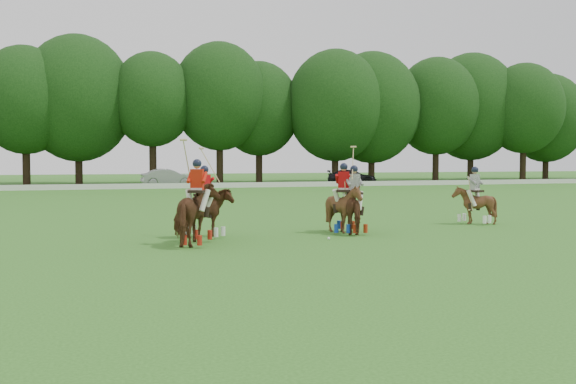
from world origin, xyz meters
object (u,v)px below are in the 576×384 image
object	(u,v)px
car_mid	(168,177)
polo_red_b	(205,212)
polo_red_a	(197,213)
polo_ball	(329,238)
polo_stripe_a	(354,209)
car_right	(352,177)
polo_red_c	(344,208)
polo_stripe_b	(474,204)

from	to	relation	value
car_mid	polo_red_b	distance (m)	38.50
car_mid	polo_red_a	distance (m)	40.16
polo_ball	polo_stripe_a	bearing A→B (deg)	44.57
car_right	polo_red_c	world-z (taller)	polo_red_c
polo_red_b	polo_red_c	world-z (taller)	polo_red_c
car_right	car_mid	bearing A→B (deg)	111.10
car_mid	polo_red_a	xyz separation A→B (m)	(-3.28, -40.02, 0.13)
polo_red_c	polo_red_a	bearing A→B (deg)	-163.27
car_mid	polo_red_a	size ratio (longest dim) A/B	1.58
polo_red_c	polo_stripe_b	xyz separation A→B (m)	(5.85, 1.33, -0.07)
car_right	polo_stripe_b	world-z (taller)	polo_stripe_b
polo_red_b	polo_ball	xyz separation A→B (m)	(3.57, -1.62, -0.76)
polo_red_a	polo_stripe_a	xyz separation A→B (m)	(5.42, 1.37, -0.10)
polo_stripe_a	polo_ball	bearing A→B (deg)	-135.43
polo_red_b	polo_red_c	bearing A→B (deg)	-0.99
polo_ball	car_mid	bearing A→B (deg)	91.09
polo_red_a	polo_red_c	distance (m)	5.35
polo_red_b	polo_red_c	size ratio (longest dim) A/B	0.98
polo_stripe_b	polo_stripe_a	bearing A→B (deg)	-164.87
car_mid	polo_red_c	size ratio (longest dim) A/B	1.66
polo_red_c	polo_stripe_b	distance (m)	6.00
polo_stripe_b	polo_ball	distance (m)	7.54
polo_stripe_a	car_right	bearing A→B (deg)	67.93
car_mid	polo_stripe_b	size ratio (longest dim) A/B	2.19
polo_red_b	polo_stripe_a	bearing A→B (deg)	-2.95
polo_red_a	polo_stripe_a	size ratio (longest dim) A/B	1.33
car_right	polo_ball	bearing A→B (deg)	178.00
car_mid	polo_stripe_a	distance (m)	38.71
polo_red_b	polo_ball	size ratio (longest dim) A/B	31.27
polo_ball	polo_red_a	bearing A→B (deg)	-179.98
car_mid	polo_red_c	bearing A→B (deg)	-179.58
polo_ball	polo_red_c	bearing A→B (deg)	54.71
car_right	polo_red_a	distance (m)	45.24
polo_red_a	polo_ball	size ratio (longest dim) A/B	33.51
polo_red_a	polo_red_b	world-z (taller)	polo_red_a
car_right	polo_stripe_a	xyz separation A→B (m)	(-15.68, -38.65, 0.11)
polo_red_a	polo_red_b	distance (m)	1.69
car_right	polo_red_b	bearing A→B (deg)	172.85
polo_red_b	polo_stripe_b	distance (m)	10.58
car_mid	polo_stripe_b	distance (m)	37.94
polo_stripe_b	polo_red_a	bearing A→B (deg)	-165.35
car_mid	polo_stripe_b	xyz separation A→B (m)	(7.70, -37.15, -0.01)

